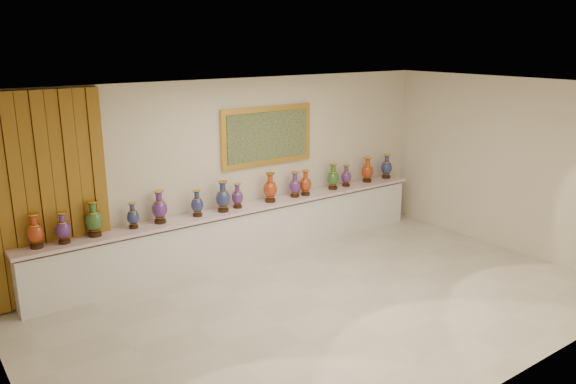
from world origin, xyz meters
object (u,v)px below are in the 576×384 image
vase_1 (63,229)px  vase_2 (94,220)px  vase_0 (35,233)px  counter (245,232)px

vase_1 → vase_2: size_ratio=0.86×
vase_0 → vase_2: 0.78m
counter → vase_2: vase_2 is taller
vase_1 → counter: bearing=0.8°
counter → vase_0: 3.34m
counter → vase_2: 2.58m
vase_0 → vase_2: (0.78, 0.01, 0.02)m
counter → vase_0: bearing=-179.8°
vase_0 → vase_2: bearing=0.8°
counter → vase_0: vase_0 is taller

